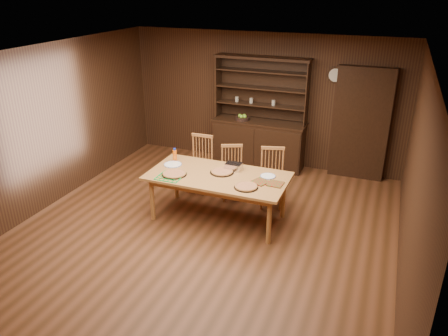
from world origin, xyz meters
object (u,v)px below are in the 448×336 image
at_px(china_hutch, 259,137).
at_px(chair_left, 201,161).
at_px(dining_table, 218,179).
at_px(juice_bottle, 175,155).
at_px(chair_center, 232,170).
at_px(chair_right, 272,175).

bearing_deg(china_hutch, chair_left, -113.35).
distance_m(dining_table, chair_left, 1.11).
xyz_separation_m(dining_table, juice_bottle, (-0.88, 0.28, 0.17)).
distance_m(chair_left, chair_center, 0.63).
bearing_deg(chair_right, dining_table, -144.79).
bearing_deg(chair_left, juice_bottle, -109.61).
distance_m(china_hutch, chair_center, 1.53).
height_order(dining_table, juice_bottle, juice_bottle).
relative_size(china_hutch, chair_center, 2.32).
bearing_deg(dining_table, china_hutch, 91.41).
bearing_deg(dining_table, chair_left, 128.23).
xyz_separation_m(china_hutch, dining_table, (0.06, -2.31, 0.09)).
relative_size(dining_table, chair_center, 2.28).
distance_m(chair_left, juice_bottle, 0.69).
bearing_deg(chair_center, chair_right, -23.58).
xyz_separation_m(china_hutch, chair_left, (-0.62, -1.45, -0.06)).
height_order(chair_left, juice_bottle, chair_left).
height_order(chair_left, chair_right, chair_left).
bearing_deg(china_hutch, chair_right, -65.44).
bearing_deg(dining_table, chair_center, 94.43).
height_order(chair_right, juice_bottle, chair_right).
height_order(dining_table, chair_center, chair_center).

